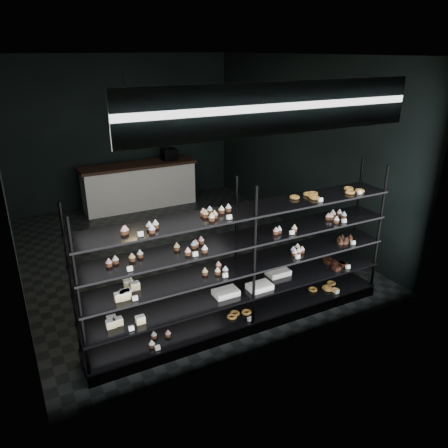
% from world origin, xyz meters
% --- Properties ---
extents(room, '(5.01, 6.01, 3.20)m').
position_xyz_m(room, '(0.00, 0.00, 1.60)').
color(room, black).
rests_on(room, ground).
extents(display_shelf, '(4.00, 0.50, 1.91)m').
position_xyz_m(display_shelf, '(-0.09, -2.45, 0.63)').
color(display_shelf, black).
rests_on(display_shelf, room).
extents(signage, '(3.30, 0.05, 0.50)m').
position_xyz_m(signage, '(0.00, -2.93, 2.75)').
color(signage, '#0E1C47').
rests_on(signage, room).
extents(pendant_lamp, '(0.35, 0.35, 0.90)m').
position_xyz_m(pendant_lamp, '(-1.04, -1.21, 2.45)').
color(pendant_lamp, black).
rests_on(pendant_lamp, room).
extents(service_counter, '(2.50, 0.65, 1.23)m').
position_xyz_m(service_counter, '(0.15, 2.50, 0.50)').
color(service_counter, beige).
rests_on(service_counter, room).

